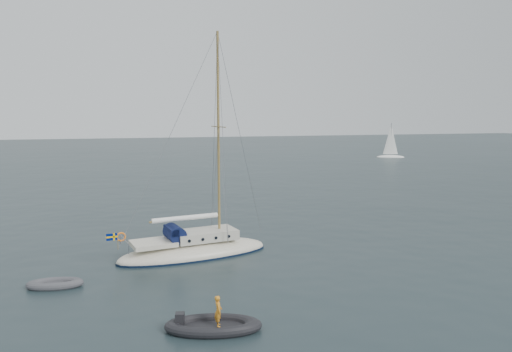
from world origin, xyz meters
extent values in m
plane|color=black|center=(0.00, 0.00, 0.00)|extent=(300.00, 300.00, 0.00)
ellipsoid|color=white|center=(-2.85, 2.77, 0.17)|extent=(10.01, 3.12, 1.67)
cube|color=beige|center=(-2.07, 2.77, 1.31)|extent=(4.01, 2.11, 0.61)
cube|color=white|center=(-5.52, 2.77, 1.14)|extent=(2.67, 2.11, 0.28)
cylinder|color=#0D153A|center=(-4.13, 2.77, 1.62)|extent=(1.07, 1.84, 1.07)
cube|color=#0D153A|center=(-4.35, 2.77, 1.84)|extent=(0.50, 1.84, 0.45)
cylinder|color=olive|center=(-1.07, 2.77, 7.68)|extent=(0.17, 0.17, 13.35)
cylinder|color=olive|center=(-1.07, 2.77, 8.35)|extent=(0.06, 2.45, 0.06)
cylinder|color=olive|center=(-3.41, 2.77, 2.50)|extent=(4.67, 0.11, 0.11)
cylinder|color=white|center=(-3.41, 2.77, 2.56)|extent=(4.35, 0.31, 0.31)
cylinder|color=gray|center=(-7.30, 2.77, 1.61)|extent=(0.04, 2.45, 0.04)
torus|color=orange|center=(-7.36, 3.44, 1.61)|extent=(0.60, 0.11, 0.60)
cylinder|color=olive|center=(-7.69, 2.77, 1.50)|extent=(0.03, 0.03, 1.00)
cube|color=#00115B|center=(-8.02, 2.77, 1.84)|extent=(0.67, 0.02, 0.42)
cube|color=#FFBB06|center=(-8.02, 2.77, 1.84)|extent=(0.69, 0.03, 0.10)
cube|color=#FFBB06|center=(-7.90, 2.77, 1.84)|extent=(0.10, 0.03, 0.45)
cylinder|color=black|center=(-3.52, 3.84, 1.31)|extent=(0.20, 0.07, 0.20)
cylinder|color=black|center=(-3.52, 1.70, 1.31)|extent=(0.20, 0.07, 0.20)
cylinder|color=black|center=(-2.63, 3.84, 1.31)|extent=(0.20, 0.07, 0.20)
cylinder|color=black|center=(-2.63, 1.70, 1.31)|extent=(0.20, 0.07, 0.20)
cylinder|color=black|center=(-1.74, 3.84, 1.31)|extent=(0.20, 0.07, 0.20)
cylinder|color=black|center=(-1.74, 1.70, 1.31)|extent=(0.20, 0.07, 0.20)
cylinder|color=black|center=(-0.85, 3.84, 1.31)|extent=(0.20, 0.07, 0.20)
cylinder|color=black|center=(-0.85, 1.70, 1.31)|extent=(0.20, 0.07, 0.20)
cube|color=#4B4B50|center=(-10.86, -1.18, 0.13)|extent=(1.80, 0.74, 0.11)
cube|color=black|center=(-3.58, -8.59, 0.15)|extent=(2.62, 1.09, 0.13)
cube|color=black|center=(-5.00, -8.59, 0.49)|extent=(0.38, 0.38, 0.65)
imported|color=orange|center=(-3.36, -8.59, 0.87)|extent=(0.39, 0.53, 1.36)
ellipsoid|color=white|center=(44.97, 61.38, 0.05)|extent=(5.59, 1.86, 0.93)
cylinder|color=gray|center=(44.97, 61.38, 3.73)|extent=(0.09, 0.09, 6.52)
cone|color=white|center=(44.92, 61.38, 3.73)|extent=(2.98, 2.98, 6.06)
camera|label=1|loc=(-7.02, -28.73, 9.36)|focal=35.00mm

